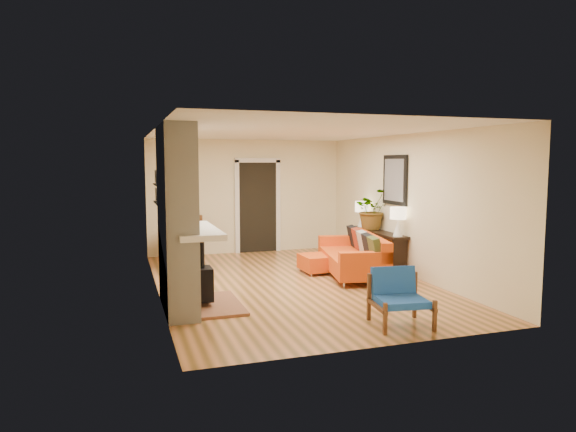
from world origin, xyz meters
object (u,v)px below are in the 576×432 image
object	(u,v)px
sofa	(356,255)
blue_chair	(398,294)
ottoman	(319,262)
lamp_near	(398,218)
console_table	(378,238)
houseplant	(372,209)
lamp_far	(362,211)
dining_table	(186,234)

from	to	relation	value
sofa	blue_chair	bearing A→B (deg)	-105.08
ottoman	lamp_near	size ratio (longest dim) A/B	1.28
blue_chair	console_table	distance (m)	3.63
ottoman	blue_chair	distance (m)	3.22
sofa	houseplant	xyz separation A→B (m)	(0.71, 0.76, 0.78)
lamp_near	houseplant	size ratio (longest dim) A/B	0.65
console_table	houseplant	distance (m)	0.62
blue_chair	sofa	bearing A→B (deg)	74.92
ottoman	console_table	size ratio (longest dim) A/B	0.37
console_table	lamp_far	distance (m)	0.87
lamp_near	blue_chair	bearing A→B (deg)	-120.04
dining_table	lamp_near	bearing A→B (deg)	-31.04
ottoman	sofa	bearing A→B (deg)	-35.14
lamp_near	ottoman	bearing A→B (deg)	153.30
blue_chair	lamp_far	distance (m)	4.35
sofa	ottoman	world-z (taller)	sofa
lamp_near	houseplant	world-z (taller)	houseplant
houseplant	console_table	bearing A→B (deg)	-87.66
ottoman	console_table	distance (m)	1.35
ottoman	lamp_near	xyz separation A→B (m)	(1.30, -0.65, 0.87)
ottoman	houseplant	xyz separation A→B (m)	(1.29, 0.35, 0.95)
dining_table	houseplant	bearing A→B (deg)	-17.97
dining_table	blue_chair	bearing A→B (deg)	-65.70
ottoman	dining_table	xyz separation A→B (m)	(-2.32, 1.52, 0.44)
ottoman	blue_chair	world-z (taller)	blue_chair
console_table	blue_chair	bearing A→B (deg)	-114.02
dining_table	houseplant	size ratio (longest dim) A/B	2.22
sofa	lamp_near	bearing A→B (deg)	-18.94
lamp_near	houseplant	distance (m)	1.01
ottoman	blue_chair	xyz separation A→B (m)	(-0.18, -3.21, 0.19)
console_table	houseplant	xyz separation A→B (m)	(-0.01, 0.25, 0.56)
blue_chair	lamp_far	bearing A→B (deg)	69.88
sofa	console_table	size ratio (longest dim) A/B	1.21
sofa	lamp_far	world-z (taller)	lamp_far
blue_chair	houseplant	xyz separation A→B (m)	(1.47, 3.56, 0.75)
ottoman	dining_table	bearing A→B (deg)	146.69
blue_chair	lamp_far	size ratio (longest dim) A/B	1.44
sofa	ottoman	distance (m)	0.72
ottoman	houseplant	size ratio (longest dim) A/B	0.83
ottoman	lamp_far	distance (m)	1.76
dining_table	lamp_near	distance (m)	4.24
dining_table	houseplant	xyz separation A→B (m)	(3.60, -1.17, 0.50)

